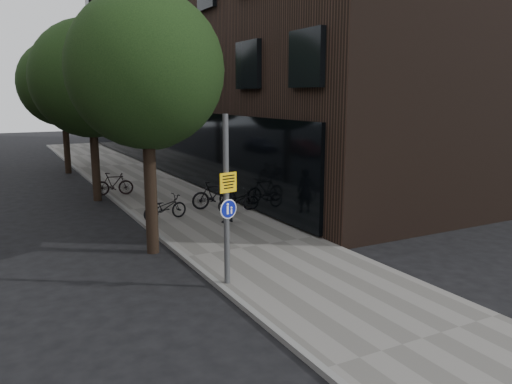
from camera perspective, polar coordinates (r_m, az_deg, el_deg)
ground at (r=12.47m, az=6.29°, el=-10.77°), size 120.00×120.00×0.00m
sidewalk at (r=21.18m, az=-8.53°, el=-1.53°), size 4.50×60.00×0.12m
curb_edge at (r=20.56m, az=-14.45°, el=-2.12°), size 0.15×60.00×0.13m
building_right_dark_brick at (r=35.22m, az=-2.58°, el=18.15°), size 12.00×40.00×18.00m
street_tree_near at (r=14.74m, az=-12.34°, el=12.69°), size 4.40×4.40×7.50m
street_tree_mid at (r=23.03m, az=-18.28°, el=11.71°), size 5.00×5.00×7.80m
street_tree_far at (r=31.93m, az=-21.16°, el=11.18°), size 5.00×5.00×7.80m
signpost at (r=11.79m, az=-3.41°, el=-0.93°), size 0.47×0.14×4.08m
pedestrian at (r=17.81m, az=-3.38°, el=-0.76°), size 0.70×0.54×1.73m
parked_bike_facade_near at (r=19.55m, az=-2.20°, el=-0.99°), size 1.66×0.63×0.86m
parked_bike_facade_far at (r=20.11m, az=-4.79°, el=-0.32°), size 1.89×0.72×1.11m
parked_bike_curb_near at (r=18.55m, az=-10.36°, el=-1.75°), size 1.82×0.93×0.91m
parked_bike_curb_far at (r=23.63m, az=-15.94°, el=0.90°), size 1.79×0.86×1.04m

